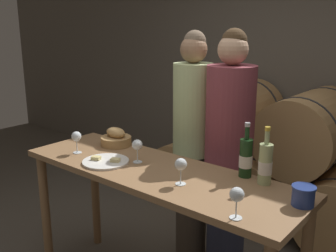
% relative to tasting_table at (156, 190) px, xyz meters
% --- Properties ---
extents(stone_wall_back, '(10.00, 0.12, 3.20)m').
position_rel_tasting_table_xyz_m(stone_wall_back, '(0.00, 2.17, 0.79)').
color(stone_wall_back, '#60594F').
rests_on(stone_wall_back, ground_plane).
extents(barrel_stack, '(2.19, 0.94, 1.26)m').
position_rel_tasting_table_xyz_m(barrel_stack, '(-0.00, 1.58, -0.24)').
color(barrel_stack, tan).
rests_on(barrel_stack, ground_plane).
extents(tasting_table, '(1.87, 0.59, 0.95)m').
position_rel_tasting_table_xyz_m(tasting_table, '(0.00, 0.00, 0.00)').
color(tasting_table, olive).
rests_on(tasting_table, ground_plane).
extents(person_left, '(0.29, 0.29, 1.77)m').
position_rel_tasting_table_xyz_m(person_left, '(-0.16, 0.60, 0.11)').
color(person_left, '#4C4238').
rests_on(person_left, ground_plane).
extents(person_right, '(0.34, 0.34, 1.78)m').
position_rel_tasting_table_xyz_m(person_right, '(0.16, 0.60, 0.11)').
color(person_right, '#2D334C').
rests_on(person_right, ground_plane).
extents(wine_bottle_red, '(0.08, 0.08, 0.32)m').
position_rel_tasting_table_xyz_m(wine_bottle_red, '(0.48, 0.24, 0.25)').
color(wine_bottle_red, '#193819').
rests_on(wine_bottle_red, tasting_table).
extents(wine_bottle_white, '(0.08, 0.08, 0.33)m').
position_rel_tasting_table_xyz_m(wine_bottle_white, '(0.61, 0.22, 0.26)').
color(wine_bottle_white, '#ADBC7F').
rests_on(wine_bottle_white, tasting_table).
extents(blue_crock, '(0.12, 0.12, 0.10)m').
position_rel_tasting_table_xyz_m(blue_crock, '(0.88, 0.09, 0.19)').
color(blue_crock, navy).
rests_on(blue_crock, tasting_table).
extents(bread_basket, '(0.22, 0.22, 0.13)m').
position_rel_tasting_table_xyz_m(bread_basket, '(-0.54, 0.18, 0.19)').
color(bread_basket, '#A87F4C').
rests_on(bread_basket, tasting_table).
extents(cheese_plate, '(0.30, 0.30, 0.04)m').
position_rel_tasting_table_xyz_m(cheese_plate, '(-0.32, -0.12, 0.15)').
color(cheese_plate, white).
rests_on(cheese_plate, tasting_table).
extents(wine_glass_far_left, '(0.07, 0.07, 0.15)m').
position_rel_tasting_table_xyz_m(wine_glass_far_left, '(-0.62, -0.11, 0.25)').
color(wine_glass_far_left, white).
rests_on(wine_glass_far_left, tasting_table).
extents(wine_glass_left, '(0.07, 0.07, 0.15)m').
position_rel_tasting_table_xyz_m(wine_glass_left, '(-0.17, 0.02, 0.25)').
color(wine_glass_left, white).
rests_on(wine_glass_left, tasting_table).
extents(wine_glass_center, '(0.07, 0.07, 0.15)m').
position_rel_tasting_table_xyz_m(wine_glass_center, '(0.26, -0.08, 0.25)').
color(wine_glass_center, white).
rests_on(wine_glass_center, tasting_table).
extents(wine_glass_right, '(0.07, 0.07, 0.15)m').
position_rel_tasting_table_xyz_m(wine_glass_right, '(0.69, -0.23, 0.25)').
color(wine_glass_right, white).
rests_on(wine_glass_right, tasting_table).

